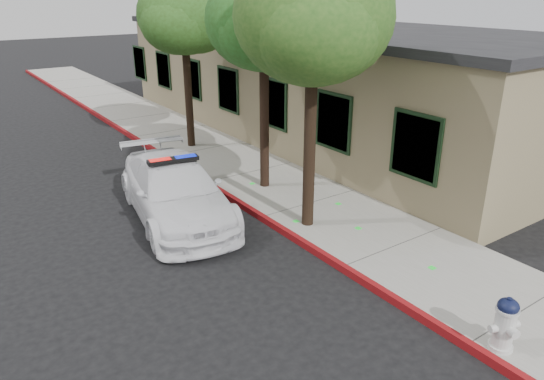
{
  "coord_description": "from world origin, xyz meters",
  "views": [
    {
      "loc": [
        -6.43,
        -6.63,
        5.53
      ],
      "look_at": [
        0.23,
        2.89,
        0.87
      ],
      "focal_mm": 33.27,
      "sensor_mm": 36.0,
      "label": 1
    }
  ],
  "objects": [
    {
      "name": "street_tree_near",
      "position": [
        0.71,
        2.03,
        4.84
      ],
      "size": [
        3.43,
        3.56,
        6.28
      ],
      "rotation": [
        0.0,
        0.0,
        0.35
      ],
      "color": "black",
      "rests_on": "sidewalk"
    },
    {
      "name": "sidewalk",
      "position": [
        1.6,
        3.0,
        0.07
      ],
      "size": [
        3.2,
        60.0,
        0.15
      ],
      "primitive_type": "cube",
      "color": "gray",
      "rests_on": "ground"
    },
    {
      "name": "fire_hydrant",
      "position": [
        0.35,
        -3.35,
        0.62
      ],
      "size": [
        0.54,
        0.47,
        0.94
      ],
      "rotation": [
        0.0,
        0.0,
        -0.33
      ],
      "color": "silver",
      "rests_on": "sidewalk"
    },
    {
      "name": "police_car",
      "position": [
        -1.65,
        4.49,
        0.76
      ],
      "size": [
        2.98,
        5.51,
        1.64
      ],
      "rotation": [
        0.0,
        0.0,
        -0.17
      ],
      "color": "white",
      "rests_on": "ground"
    },
    {
      "name": "street_tree_mid",
      "position": [
        1.29,
        4.82,
        4.62
      ],
      "size": [
        3.11,
        3.23,
        5.93
      ],
      "rotation": [
        0.0,
        0.0,
        0.37
      ],
      "color": "black",
      "rests_on": "sidewalk"
    },
    {
      "name": "street_tree_far",
      "position": [
        1.4,
        9.66,
        4.56
      ],
      "size": [
        3.33,
        3.1,
        5.87
      ],
      "rotation": [
        0.0,
        0.0,
        -0.15
      ],
      "color": "black",
      "rests_on": "sidewalk"
    },
    {
      "name": "clapboard_building",
      "position": [
        6.69,
        9.0,
        2.13
      ],
      "size": [
        7.3,
        20.89,
        4.24
      ],
      "color": "#867B58",
      "rests_on": "ground"
    },
    {
      "name": "red_curb",
      "position": [
        0.06,
        3.0,
        0.08
      ],
      "size": [
        0.14,
        60.0,
        0.16
      ],
      "primitive_type": "cube",
      "color": "maroon",
      "rests_on": "ground"
    },
    {
      "name": "ground",
      "position": [
        0.0,
        0.0,
        0.0
      ],
      "size": [
        120.0,
        120.0,
        0.0
      ],
      "primitive_type": "plane",
      "color": "black",
      "rests_on": "ground"
    }
  ]
}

